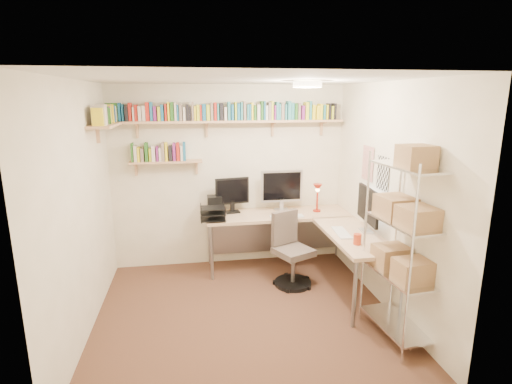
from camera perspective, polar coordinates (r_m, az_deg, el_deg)
ground at (r=4.61m, az=-1.60°, el=-16.96°), size 3.20×3.20×0.00m
room_shell at (r=4.06m, az=-1.68°, el=2.27°), size 3.24×3.04×2.52m
wall_shelves at (r=5.26m, az=-8.14°, el=9.94°), size 3.12×1.09×0.79m
corner_desk at (r=5.26m, az=4.54°, el=-3.88°), size 2.09×1.99×1.36m
office_chair at (r=5.13m, az=4.98°, el=-8.89°), size 0.55×0.55×0.93m
wire_rack at (r=4.00m, az=20.42°, el=-5.11°), size 0.45×0.82×1.93m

